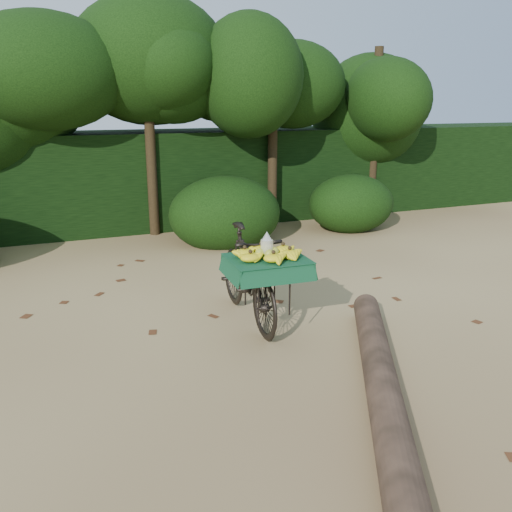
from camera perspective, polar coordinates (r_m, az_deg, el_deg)
name	(u,v)px	position (r m, az deg, el deg)	size (l,w,h in m)	color
ground	(225,365)	(5.11, -3.29, -11.40)	(80.00, 80.00, 0.00)	tan
vendor_bicycle	(248,274)	(5.87, -0.80, -1.94)	(0.79, 1.82, 1.06)	black
fallen_log	(383,392)	(4.53, 13.26, -13.75)	(0.27, 0.27, 3.80)	brown
hedge_backdrop	(116,180)	(10.80, -14.48, 7.75)	(26.00, 1.80, 1.80)	black
tree_row	(80,123)	(9.84, -18.08, 13.17)	(14.50, 2.00, 4.00)	black
bush_clumps	(168,222)	(9.02, -9.30, 3.60)	(8.80, 1.70, 0.90)	black
leaf_litter	(204,337)	(5.67, -5.47, -8.53)	(7.00, 7.30, 0.01)	#542C16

